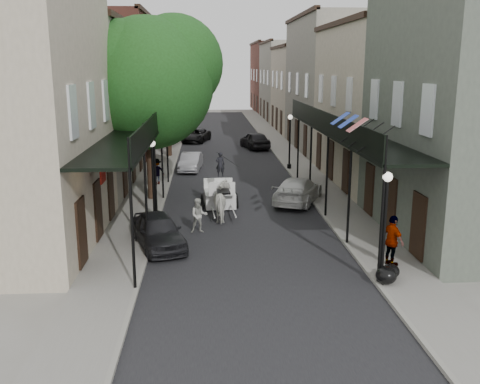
{
  "coord_description": "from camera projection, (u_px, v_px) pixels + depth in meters",
  "views": [
    {
      "loc": [
        -1.63,
        -18.26,
        7.13
      ],
      "look_at": [
        -0.16,
        4.9,
        1.6
      ],
      "focal_mm": 40.0,
      "sensor_mm": 36.0,
      "label": 1
    }
  ],
  "objects": [
    {
      "name": "building_row_right",
      "position": [
        320.0,
        86.0,
        47.92
      ],
      "size": [
        5.0,
        80.0,
        10.5
      ],
      "primitive_type": "cube",
      "color": "gray",
      "rests_on": "ground"
    },
    {
      "name": "carriage",
      "position": [
        219.0,
        183.0,
        27.66
      ],
      "size": [
        1.94,
        2.7,
        2.97
      ],
      "rotation": [
        0.0,
        0.0,
        0.06
      ],
      "color": "black",
      "rests_on": "ground"
    },
    {
      "name": "sidewalk_right",
      "position": [
        297.0,
        164.0,
        39.19
      ],
      "size": [
        2.2,
        90.0,
        0.12
      ],
      "primitive_type": "cube",
      "color": "gray",
      "rests_on": "ground"
    },
    {
      "name": "road",
      "position": [
        229.0,
        165.0,
        38.9
      ],
      "size": [
        8.0,
        90.0,
        0.01
      ],
      "primitive_type": "cube",
      "color": "black",
      "rests_on": "ground"
    },
    {
      "name": "ground",
      "position": [
        253.0,
        266.0,
        19.48
      ],
      "size": [
        140.0,
        140.0,
        0.0
      ],
      "primitive_type": "plane",
      "color": "gray",
      "rests_on": "ground"
    },
    {
      "name": "car_left_near",
      "position": [
        158.0,
        231.0,
        21.29
      ],
      "size": [
        2.79,
        4.34,
        1.37
      ],
      "primitive_type": "imported",
      "rotation": [
        0.0,
        0.0,
        0.31
      ],
      "color": "black",
      "rests_on": "ground"
    },
    {
      "name": "tree_near",
      "position": [
        156.0,
        78.0,
        27.6
      ],
      "size": [
        7.31,
        6.8,
        9.63
      ],
      "color": "#382619",
      "rests_on": "sidewalk_left"
    },
    {
      "name": "gallery_left",
      "position": [
        139.0,
        132.0,
        25.02
      ],
      "size": [
        2.2,
        18.05,
        4.88
      ],
      "color": "black",
      "rests_on": "sidewalk_left"
    },
    {
      "name": "sidewalk_left",
      "position": [
        160.0,
        165.0,
        38.58
      ],
      "size": [
        2.2,
        90.0,
        0.12
      ],
      "primitive_type": "cube",
      "color": "gray",
      "rests_on": "ground"
    },
    {
      "name": "car_right_far",
      "position": [
        255.0,
        140.0,
        46.58
      ],
      "size": [
        2.66,
        4.65,
        1.49
      ],
      "primitive_type": "imported",
      "rotation": [
        0.0,
        0.0,
        3.36
      ],
      "color": "black",
      "rests_on": "ground"
    },
    {
      "name": "tree_far",
      "position": [
        172.0,
        82.0,
        41.34
      ],
      "size": [
        6.45,
        6.0,
        8.61
      ],
      "color": "#382619",
      "rests_on": "sidewalk_left"
    },
    {
      "name": "lamppost_left",
      "position": [
        153.0,
        178.0,
        24.58
      ],
      "size": [
        0.32,
        0.32,
        3.71
      ],
      "color": "black",
      "rests_on": "sidewalk_left"
    },
    {
      "name": "car_right_near",
      "position": [
        298.0,
        190.0,
        28.26
      ],
      "size": [
        3.57,
        5.02,
        1.35
      ],
      "primitive_type": "imported",
      "rotation": [
        0.0,
        0.0,
        2.74
      ],
      "color": "silver",
      "rests_on": "ground"
    },
    {
      "name": "pedestrian_sidewalk_left",
      "position": [
        157.0,
        171.0,
        32.05
      ],
      "size": [
        1.16,
        1.01,
        1.56
      ],
      "primitive_type": "imported",
      "rotation": [
        0.0,
        0.0,
        3.68
      ],
      "color": "gray",
      "rests_on": "sidewalk_left"
    },
    {
      "name": "pedestrian_sidewalk_right",
      "position": [
        392.0,
        241.0,
        18.98
      ],
      "size": [
        0.84,
        1.17,
        1.85
      ],
      "primitive_type": "imported",
      "rotation": [
        0.0,
        0.0,
        1.97
      ],
      "color": "gray",
      "rests_on": "sidewalk_right"
    },
    {
      "name": "lamppost_right_far",
      "position": [
        290.0,
        141.0,
        36.73
      ],
      "size": [
        0.32,
        0.32,
        3.71
      ],
      "color": "black",
      "rests_on": "sidewalk_right"
    },
    {
      "name": "car_left_far",
      "position": [
        196.0,
        136.0,
        50.6
      ],
      "size": [
        3.07,
        4.81,
        1.24
      ],
      "primitive_type": "imported",
      "rotation": [
        0.0,
        0.0,
        -0.25
      ],
      "color": "black",
      "rests_on": "ground"
    },
    {
      "name": "gallery_right",
      "position": [
        340.0,
        131.0,
        25.61
      ],
      "size": [
        2.2,
        18.05,
        4.88
      ],
      "color": "black",
      "rests_on": "sidewalk_right"
    },
    {
      "name": "pedestrian_walking",
      "position": [
        199.0,
        216.0,
        23.14
      ],
      "size": [
        0.82,
        0.68,
        1.54
      ],
      "primitive_type": "imported",
      "rotation": [
        0.0,
        0.0,
        0.14
      ],
      "color": "#ADADA3",
      "rests_on": "ground"
    },
    {
      "name": "lamppost_right_near",
      "position": [
        384.0,
        226.0,
        17.32
      ],
      "size": [
        0.32,
        0.32,
        3.71
      ],
      "color": "black",
      "rests_on": "sidewalk_right"
    },
    {
      "name": "trash_bags",
      "position": [
        388.0,
        274.0,
        17.69
      ],
      "size": [
        0.95,
        1.1,
        0.59
      ],
      "color": "black",
      "rests_on": "sidewalk_right"
    },
    {
      "name": "horse",
      "position": [
        224.0,
        202.0,
        25.05
      ],
      "size": [
        1.08,
        2.16,
        1.78
      ],
      "primitive_type": "imported",
      "rotation": [
        0.0,
        0.0,
        3.2
      ],
      "color": "silver",
      "rests_on": "ground"
    },
    {
      "name": "building_row_left",
      "position": [
        126.0,
        87.0,
        46.86
      ],
      "size": [
        5.0,
        80.0,
        10.5
      ],
      "primitive_type": "cube",
      "color": "#C2B29B",
      "rests_on": "ground"
    },
    {
      "name": "car_left_mid",
      "position": [
        191.0,
        162.0,
        36.84
      ],
      "size": [
        1.67,
        3.83,
        1.22
      ],
      "primitive_type": "imported",
      "rotation": [
        0.0,
        0.0,
        -0.1
      ],
      "color": "#939397",
      "rests_on": "ground"
    }
  ]
}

